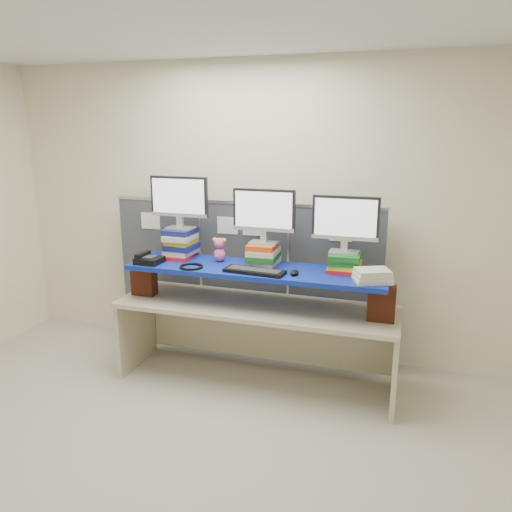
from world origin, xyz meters
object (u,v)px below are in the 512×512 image
(desk_phone, at_px, (148,259))
(desk, at_px, (256,321))
(keyboard, at_px, (255,271))
(blue_board, at_px, (256,270))
(monitor_center, at_px, (264,213))
(monitor_right, at_px, (345,221))
(monitor_left, at_px, (179,199))

(desk_phone, bearing_deg, desk, 10.71)
(keyboard, bearing_deg, blue_board, 108.32)
(monitor_center, bearing_deg, desk_phone, -164.57)
(monitor_right, distance_m, keyboard, 0.83)
(monitor_left, bearing_deg, monitor_center, 0.00)
(monitor_right, xyz_separation_m, keyboard, (-0.67, -0.26, -0.40))
(desk, height_order, blue_board, blue_board)
(monitor_left, distance_m, desk_phone, 0.59)
(monitor_left, height_order, keyboard, monitor_left)
(desk, relative_size, monitor_left, 4.52)
(blue_board, distance_m, monitor_center, 0.48)
(monitor_left, relative_size, monitor_right, 1.00)
(monitor_right, bearing_deg, blue_board, -170.48)
(monitor_right, distance_m, desk_phone, 1.69)
(keyboard, bearing_deg, desk_phone, -175.05)
(blue_board, xyz_separation_m, monitor_right, (0.71, 0.11, 0.43))
(desk_phone, bearing_deg, monitor_center, 17.21)
(blue_board, distance_m, keyboard, 0.16)
(monitor_left, height_order, monitor_center, monitor_left)
(monitor_left, bearing_deg, monitor_right, 0.00)
(monitor_right, bearing_deg, monitor_left, -180.00)
(desk, xyz_separation_m, desk_phone, (-0.92, -0.14, 0.51))
(desk_phone, bearing_deg, monitor_left, 57.08)
(blue_board, relative_size, monitor_center, 4.09)
(monitor_center, height_order, desk_phone, monitor_center)
(monitor_right, height_order, keyboard, monitor_right)
(blue_board, height_order, desk_phone, desk_phone)
(monitor_left, height_order, desk_phone, monitor_left)
(blue_board, height_order, keyboard, keyboard)
(monitor_center, xyz_separation_m, monitor_right, (0.68, -0.00, -0.03))
(desk, distance_m, desk_phone, 1.06)
(monitor_center, distance_m, desk_phone, 1.07)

